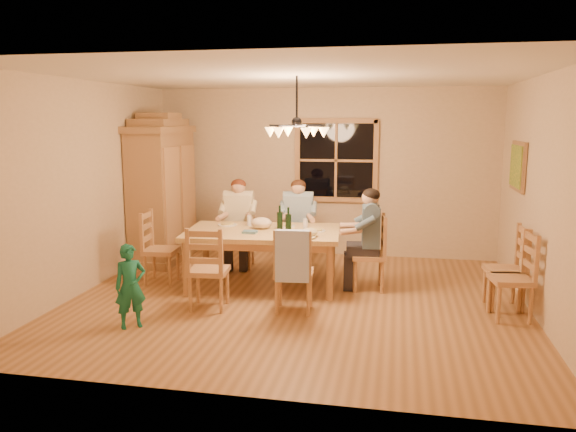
% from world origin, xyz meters
% --- Properties ---
extents(floor, '(5.50, 5.50, 0.00)m').
position_xyz_m(floor, '(0.00, 0.00, 0.00)').
color(floor, '#956436').
rests_on(floor, ground).
extents(ceiling, '(5.50, 5.00, 0.02)m').
position_xyz_m(ceiling, '(0.00, 0.00, 2.70)').
color(ceiling, white).
rests_on(ceiling, wall_back).
extents(wall_back, '(5.50, 0.02, 2.70)m').
position_xyz_m(wall_back, '(0.00, 2.50, 1.35)').
color(wall_back, '#CEB591').
rests_on(wall_back, floor).
extents(wall_left, '(0.02, 5.00, 2.70)m').
position_xyz_m(wall_left, '(-2.75, 0.00, 1.35)').
color(wall_left, '#CEB591').
rests_on(wall_left, floor).
extents(wall_right, '(0.02, 5.00, 2.70)m').
position_xyz_m(wall_right, '(2.75, 0.00, 1.35)').
color(wall_right, '#CEB591').
rests_on(wall_right, floor).
extents(window, '(1.30, 0.06, 1.30)m').
position_xyz_m(window, '(0.20, 2.47, 1.55)').
color(window, black).
rests_on(window, wall_back).
extents(painting, '(0.06, 0.78, 0.64)m').
position_xyz_m(painting, '(2.71, 1.20, 1.60)').
color(painting, '#91643E').
rests_on(painting, wall_right).
extents(chandelier, '(0.77, 0.68, 0.71)m').
position_xyz_m(chandelier, '(-0.00, 0.00, 2.08)').
color(chandelier, black).
rests_on(chandelier, ceiling).
extents(armoire, '(0.66, 1.40, 2.30)m').
position_xyz_m(armoire, '(-2.42, 1.60, 1.06)').
color(armoire, '#91643E').
rests_on(armoire, floor).
extents(dining_table, '(2.11, 1.40, 0.76)m').
position_xyz_m(dining_table, '(-0.54, 0.50, 0.66)').
color(dining_table, tan).
rests_on(dining_table, floor).
extents(chair_far_left, '(0.48, 0.46, 0.99)m').
position_xyz_m(chair_far_left, '(-1.13, 1.39, 0.30)').
color(chair_far_left, tan).
rests_on(chair_far_left, floor).
extents(chair_far_right, '(0.48, 0.46, 0.99)m').
position_xyz_m(chair_far_right, '(-0.24, 1.48, 0.30)').
color(chair_far_right, tan).
rests_on(chair_far_right, floor).
extents(chair_near_left, '(0.48, 0.46, 0.99)m').
position_xyz_m(chair_near_left, '(-0.95, -0.49, 0.30)').
color(chair_near_left, tan).
rests_on(chair_near_left, floor).
extents(chair_near_right, '(0.48, 0.46, 0.99)m').
position_xyz_m(chair_near_right, '(0.04, -0.40, 0.30)').
color(chair_near_right, tan).
rests_on(chair_near_right, floor).
extents(chair_end_left, '(0.46, 0.48, 0.99)m').
position_xyz_m(chair_end_left, '(-1.93, 0.37, 0.30)').
color(chair_end_left, tan).
rests_on(chair_end_left, floor).
extents(chair_end_right, '(0.46, 0.48, 0.99)m').
position_xyz_m(chair_end_right, '(0.84, 0.63, 0.30)').
color(chair_end_right, tan).
rests_on(chair_end_right, floor).
extents(adult_woman, '(0.42, 0.45, 0.87)m').
position_xyz_m(adult_woman, '(-1.13, 1.39, 0.84)').
color(adult_woman, beige).
rests_on(adult_woman, floor).
extents(adult_plaid_man, '(0.42, 0.45, 0.87)m').
position_xyz_m(adult_plaid_man, '(-0.24, 1.48, 0.84)').
color(adult_plaid_man, '#316288').
rests_on(adult_plaid_man, floor).
extents(adult_slate_man, '(0.45, 0.42, 0.87)m').
position_xyz_m(adult_slate_man, '(0.84, 0.63, 0.84)').
color(adult_slate_man, '#455B6F').
rests_on(adult_slate_man, floor).
extents(towel, '(0.39, 0.13, 0.58)m').
position_xyz_m(towel, '(0.06, -0.59, 0.70)').
color(towel, '#AEC2EC').
rests_on(towel, chair_near_right).
extents(wine_bottle_a, '(0.08, 0.08, 0.33)m').
position_xyz_m(wine_bottle_a, '(-0.32, 0.56, 0.93)').
color(wine_bottle_a, black).
rests_on(wine_bottle_a, dining_table).
extents(wine_bottle_b, '(0.08, 0.08, 0.33)m').
position_xyz_m(wine_bottle_b, '(-0.18, 0.42, 0.93)').
color(wine_bottle_b, black).
rests_on(wine_bottle_b, dining_table).
extents(plate_woman, '(0.26, 0.26, 0.02)m').
position_xyz_m(plate_woman, '(-1.10, 0.73, 0.77)').
color(plate_woman, white).
rests_on(plate_woman, dining_table).
extents(plate_plaid, '(0.26, 0.26, 0.02)m').
position_xyz_m(plate_plaid, '(-0.29, 0.81, 0.77)').
color(plate_plaid, white).
rests_on(plate_plaid, dining_table).
extents(plate_slate, '(0.26, 0.26, 0.02)m').
position_xyz_m(plate_slate, '(0.16, 0.53, 0.77)').
color(plate_slate, white).
rests_on(plate_slate, dining_table).
extents(wine_glass_a, '(0.06, 0.06, 0.14)m').
position_xyz_m(wine_glass_a, '(-0.80, 0.79, 0.83)').
color(wine_glass_a, silver).
rests_on(wine_glass_a, dining_table).
extents(wine_glass_b, '(0.06, 0.06, 0.14)m').
position_xyz_m(wine_glass_b, '(-0.00, 0.67, 0.83)').
color(wine_glass_b, silver).
rests_on(wine_glass_b, dining_table).
extents(cap, '(0.20, 0.20, 0.11)m').
position_xyz_m(cap, '(0.13, 0.21, 0.82)').
color(cap, tan).
rests_on(cap, dining_table).
extents(napkin, '(0.19, 0.16, 0.03)m').
position_xyz_m(napkin, '(-0.66, 0.29, 0.78)').
color(napkin, slate).
rests_on(napkin, dining_table).
extents(cloth_bundle, '(0.28, 0.22, 0.15)m').
position_xyz_m(cloth_bundle, '(-0.58, 0.60, 0.84)').
color(cloth_bundle, '#CDB495').
rests_on(cloth_bundle, dining_table).
extents(child, '(0.39, 0.38, 0.91)m').
position_xyz_m(child, '(-1.57, -1.24, 0.45)').
color(child, '#186E56').
rests_on(child, floor).
extents(chair_spare_front, '(0.47, 0.48, 0.99)m').
position_xyz_m(chair_spare_front, '(2.45, 0.19, 0.30)').
color(chair_spare_front, tan).
rests_on(chair_spare_front, floor).
extents(chair_spare_back, '(0.47, 0.49, 0.99)m').
position_xyz_m(chair_spare_back, '(2.45, -0.19, 0.30)').
color(chair_spare_back, tan).
rests_on(chair_spare_back, floor).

